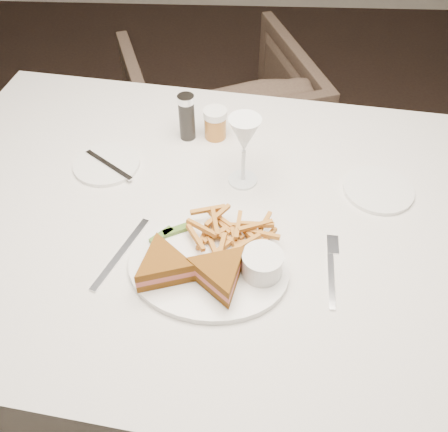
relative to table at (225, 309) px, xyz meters
name	(u,v)px	position (x,y,z in m)	size (l,w,h in m)	color
ground	(236,299)	(0.03, 0.29, -0.38)	(5.00, 5.00, 0.00)	black
table	(225,309)	(0.00, 0.00, 0.00)	(1.45, 0.97, 0.75)	silver
chair_far	(219,117)	(-0.07, 0.94, -0.03)	(0.67, 0.63, 0.69)	#443429
table_setting	(219,222)	(-0.01, -0.06, 0.41)	(0.80, 0.64, 0.18)	white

